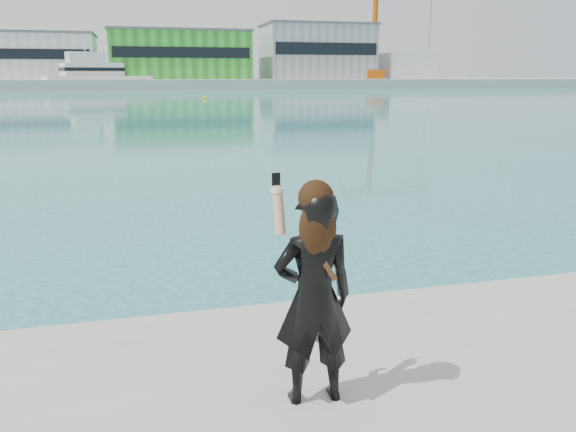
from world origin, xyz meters
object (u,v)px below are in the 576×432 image
object	(u,v)px
motor_yacht	(96,76)
woman	(314,292)
buoy_near	(205,99)
dock_crane	(380,20)

from	to	relation	value
motor_yacht	woman	distance (m)	118.02
motor_yacht	buoy_near	bearing A→B (deg)	-91.06
motor_yacht	woman	bearing A→B (deg)	-105.01
motor_yacht	woman	world-z (taller)	motor_yacht
dock_crane	buoy_near	world-z (taller)	dock_crane
buoy_near	woman	world-z (taller)	woman
buoy_near	woman	bearing A→B (deg)	-95.73
motor_yacht	buoy_near	size ratio (longest dim) A/B	42.43
dock_crane	buoy_near	distance (m)	72.66
buoy_near	motor_yacht	bearing A→B (deg)	108.49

